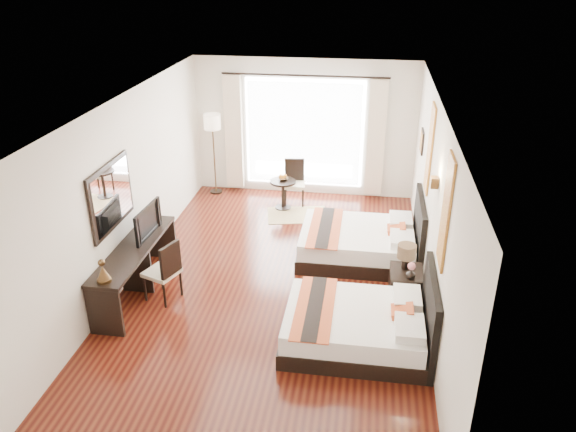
# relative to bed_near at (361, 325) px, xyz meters

# --- Properties ---
(floor) EXTENTS (4.50, 7.50, 0.01)m
(floor) POSITION_rel_bed_near_xyz_m (-1.36, 1.23, -0.28)
(floor) COLOR #360E09
(floor) RESTS_ON ground
(ceiling) EXTENTS (4.50, 7.50, 0.02)m
(ceiling) POSITION_rel_bed_near_xyz_m (-1.36, 1.23, 2.51)
(ceiling) COLOR white
(ceiling) RESTS_ON wall_headboard
(wall_headboard) EXTENTS (0.01, 7.50, 2.80)m
(wall_headboard) POSITION_rel_bed_near_xyz_m (0.88, 1.23, 1.12)
(wall_headboard) COLOR silver
(wall_headboard) RESTS_ON floor
(wall_desk) EXTENTS (0.01, 7.50, 2.80)m
(wall_desk) POSITION_rel_bed_near_xyz_m (-3.61, 1.23, 1.12)
(wall_desk) COLOR silver
(wall_desk) RESTS_ON floor
(wall_window) EXTENTS (4.50, 0.01, 2.80)m
(wall_window) POSITION_rel_bed_near_xyz_m (-1.36, 4.98, 1.12)
(wall_window) COLOR silver
(wall_window) RESTS_ON floor
(wall_entry) EXTENTS (4.50, 0.01, 2.80)m
(wall_entry) POSITION_rel_bed_near_xyz_m (-1.36, -2.51, 1.12)
(wall_entry) COLOR silver
(wall_entry) RESTS_ON floor
(window_glass) EXTENTS (2.40, 0.02, 2.20)m
(window_glass) POSITION_rel_bed_near_xyz_m (-1.36, 4.96, 1.02)
(window_glass) COLOR white
(window_glass) RESTS_ON wall_window
(sheer_curtain) EXTENTS (2.30, 0.02, 2.10)m
(sheer_curtain) POSITION_rel_bed_near_xyz_m (-1.36, 4.90, 1.02)
(sheer_curtain) COLOR white
(sheer_curtain) RESTS_ON wall_window
(drape_left) EXTENTS (0.35, 0.14, 2.35)m
(drape_left) POSITION_rel_bed_near_xyz_m (-2.81, 4.86, 1.00)
(drape_left) COLOR beige
(drape_left) RESTS_ON floor
(drape_right) EXTENTS (0.35, 0.14, 2.35)m
(drape_right) POSITION_rel_bed_near_xyz_m (0.09, 4.86, 1.00)
(drape_right) COLOR beige
(drape_right) RESTS_ON floor
(art_panel_near) EXTENTS (0.03, 0.50, 1.35)m
(art_panel_near) POSITION_rel_bed_near_xyz_m (0.87, 0.00, 1.67)
(art_panel_near) COLOR maroon
(art_panel_near) RESTS_ON wall_headboard
(art_panel_far) EXTENTS (0.03, 0.50, 1.35)m
(art_panel_far) POSITION_rel_bed_near_xyz_m (0.87, 2.30, 1.67)
(art_panel_far) COLOR maroon
(art_panel_far) RESTS_ON wall_headboard
(wall_sconce) EXTENTS (0.10, 0.14, 0.14)m
(wall_sconce) POSITION_rel_bed_near_xyz_m (0.83, 1.00, 1.64)
(wall_sconce) COLOR #452F18
(wall_sconce) RESTS_ON wall_headboard
(mirror_frame) EXTENTS (0.04, 1.25, 0.95)m
(mirror_frame) POSITION_rel_bed_near_xyz_m (-3.58, 0.75, 1.27)
(mirror_frame) COLOR black
(mirror_frame) RESTS_ON wall_desk
(mirror_glass) EXTENTS (0.01, 1.12, 0.82)m
(mirror_glass) POSITION_rel_bed_near_xyz_m (-3.56, 0.75, 1.27)
(mirror_glass) COLOR white
(mirror_glass) RESTS_ON mirror_frame
(bed_near) EXTENTS (1.88, 1.47, 1.06)m
(bed_near) POSITION_rel_bed_near_xyz_m (0.00, 0.00, 0.00)
(bed_near) COLOR black
(bed_near) RESTS_ON floor
(bed_far) EXTENTS (1.97, 1.53, 1.11)m
(bed_far) POSITION_rel_bed_near_xyz_m (-0.04, 2.30, 0.01)
(bed_far) COLOR black
(bed_far) RESTS_ON floor
(nightstand) EXTENTS (0.46, 0.57, 0.55)m
(nightstand) POSITION_rel_bed_near_xyz_m (0.60, 1.00, -0.00)
(nightstand) COLOR black
(nightstand) RESTS_ON floor
(table_lamp) EXTENTS (0.27, 0.27, 0.42)m
(table_lamp) POSITION_rel_bed_near_xyz_m (0.58, 1.09, 0.51)
(table_lamp) COLOR black
(table_lamp) RESTS_ON nightstand
(vase) EXTENTS (0.14, 0.14, 0.14)m
(vase) POSITION_rel_bed_near_xyz_m (0.64, 0.82, 0.29)
(vase) COLOR black
(vase) RESTS_ON nightstand
(console_desk) EXTENTS (0.50, 2.20, 0.76)m
(console_desk) POSITION_rel_bed_near_xyz_m (-3.35, 0.75, 0.10)
(console_desk) COLOR black
(console_desk) RESTS_ON floor
(television) EXTENTS (0.16, 0.83, 0.48)m
(television) POSITION_rel_bed_near_xyz_m (-3.33, 1.15, 0.72)
(television) COLOR black
(television) RESTS_ON console_desk
(bronze_figurine) EXTENTS (0.24, 0.24, 0.29)m
(bronze_figurine) POSITION_rel_bed_near_xyz_m (-3.35, -0.19, 0.62)
(bronze_figurine) COLOR #452F18
(bronze_figurine) RESTS_ON console_desk
(desk_chair) EXTENTS (0.56, 0.56, 0.94)m
(desk_chair) POSITION_rel_bed_near_xyz_m (-2.89, 0.63, 0.01)
(desk_chair) COLOR beige
(desk_chair) RESTS_ON floor
(floor_lamp) EXTENTS (0.34, 0.34, 1.69)m
(floor_lamp) POSITION_rel_bed_near_xyz_m (-3.21, 4.68, 1.16)
(floor_lamp) COLOR black
(floor_lamp) RESTS_ON floor
(side_table) EXTENTS (0.51, 0.51, 0.59)m
(side_table) POSITION_rel_bed_near_xyz_m (-1.67, 4.08, 0.02)
(side_table) COLOR black
(side_table) RESTS_ON floor
(fruit_bowl) EXTENTS (0.25, 0.25, 0.05)m
(fruit_bowl) POSITION_rel_bed_near_xyz_m (-1.67, 4.11, 0.34)
(fruit_bowl) COLOR #473219
(fruit_bowl) RESTS_ON side_table
(window_chair) EXTENTS (0.46, 0.46, 0.91)m
(window_chair) POSITION_rel_bed_near_xyz_m (-1.48, 4.35, -0.00)
(window_chair) COLOR beige
(window_chair) RESTS_ON floor
(jute_rug) EXTENTS (1.28, 1.00, 0.01)m
(jute_rug) POSITION_rel_bed_near_xyz_m (-1.34, 3.79, -0.27)
(jute_rug) COLOR tan
(jute_rug) RESTS_ON floor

